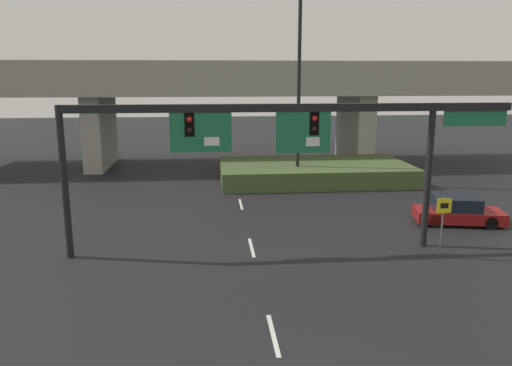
% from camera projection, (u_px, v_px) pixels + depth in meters
% --- Properties ---
extents(lane_markings, '(0.14, 39.55, 0.01)m').
position_uv_depth(lane_markings, '(245.00, 223.00, 25.22)').
color(lane_markings, silver).
rests_on(lane_markings, ground).
extents(signal_gantry, '(18.45, 0.44, 6.19)m').
position_uv_depth(signal_gantry, '(279.00, 132.00, 20.15)').
color(signal_gantry, black).
rests_on(signal_gantry, ground).
extents(speed_limit_sign, '(0.60, 0.11, 2.56)m').
position_uv_depth(speed_limit_sign, '(443.00, 219.00, 20.05)').
color(speed_limit_sign, '#4C4C4C').
rests_on(speed_limit_sign, ground).
extents(highway_light_pole_near, '(0.70, 0.36, 18.17)m').
position_uv_depth(highway_light_pole_near, '(300.00, 41.00, 32.10)').
color(highway_light_pole_near, black).
rests_on(highway_light_pole_near, ground).
extents(overpass_bridge, '(49.26, 8.77, 8.32)m').
position_uv_depth(overpass_bridge, '(230.00, 90.00, 40.28)').
color(overpass_bridge, gray).
rests_on(overpass_bridge, ground).
extents(grass_embankment, '(13.14, 7.15, 1.23)m').
position_uv_depth(grass_embankment, '(314.00, 172.00, 35.17)').
color(grass_embankment, '#42562D').
rests_on(grass_embankment, ground).
extents(parked_sedan_near_right, '(4.49, 2.66, 1.39)m').
position_uv_depth(parked_sedan_near_right, '(458.00, 211.00, 24.94)').
color(parked_sedan_near_right, maroon).
rests_on(parked_sedan_near_right, ground).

